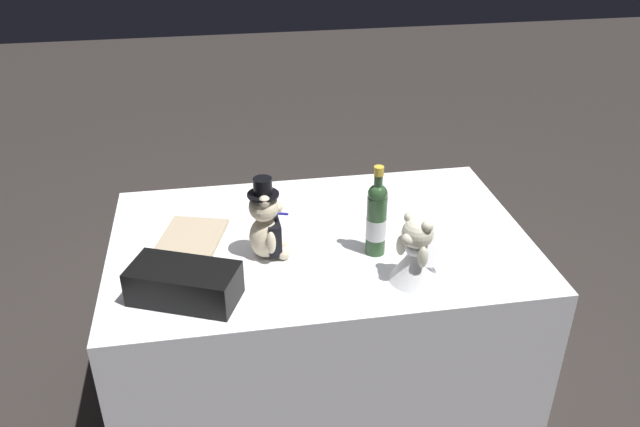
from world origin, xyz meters
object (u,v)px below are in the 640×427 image
signing_pen (270,213)px  guestbook (192,237)px  teddy_bear_bride (419,251)px  gift_case_black (184,284)px  champagne_bottle (377,218)px  teddy_bear_groom (267,225)px

signing_pen → guestbook: guestbook is taller
signing_pen → guestbook: size_ratio=0.54×
teddy_bear_bride → gift_case_black: 0.74m
champagne_bottle → guestbook: bearing=163.1°
champagne_bottle → gift_case_black: (-0.64, -0.16, -0.08)m
signing_pen → gift_case_black: size_ratio=0.37×
teddy_bear_groom → champagne_bottle: size_ratio=0.91×
teddy_bear_groom → guestbook: size_ratio=1.16×
champagne_bottle → signing_pen: bearing=135.4°
champagne_bottle → gift_case_black: 0.67m
gift_case_black → champagne_bottle: bearing=14.0°
signing_pen → gift_case_black: (-0.31, -0.49, 0.05)m
guestbook → teddy_bear_groom: bearing=-13.7°
guestbook → champagne_bottle: bearing=-0.3°
champagne_bottle → signing_pen: 0.48m
teddy_bear_groom → guestbook: (-0.26, 0.15, -0.12)m
teddy_bear_groom → champagne_bottle: 0.37m
gift_case_black → guestbook: size_ratio=1.44×
signing_pen → champagne_bottle: bearing=-44.6°
guestbook → signing_pen: bearing=41.7°
teddy_bear_groom → signing_pen: 0.31m
teddy_bear_groom → guestbook: 0.32m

